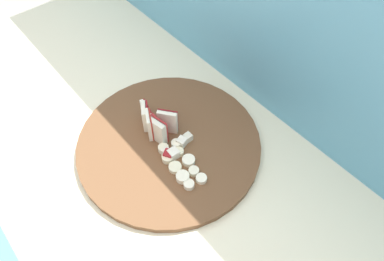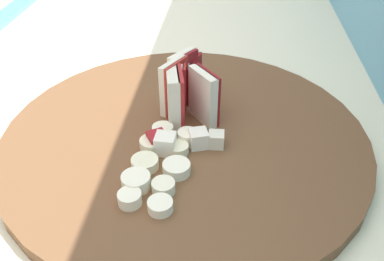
{
  "view_description": "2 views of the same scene",
  "coord_description": "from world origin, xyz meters",
  "px_view_note": "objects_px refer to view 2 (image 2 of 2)",
  "views": [
    {
      "loc": [
        0.4,
        -0.19,
        1.62
      ],
      "look_at": [
        0.04,
        0.12,
        1.0
      ],
      "focal_mm": 32.91,
      "sensor_mm": 36.0,
      "label": 1
    },
    {
      "loc": [
        0.39,
        0.13,
        1.24
      ],
      "look_at": [
        -0.0,
        0.09,
        0.95
      ],
      "focal_mm": 38.22,
      "sensor_mm": 36.0,
      "label": 2
    }
  ],
  "objects_px": {
    "apple_wedge_fan": "(185,88)",
    "banana_slice_rows": "(158,164)",
    "apple_dice_pile": "(178,140)",
    "cutting_board": "(185,135)"
  },
  "relations": [
    {
      "from": "apple_wedge_fan",
      "to": "cutting_board",
      "type": "bearing_deg",
      "value": 6.14
    },
    {
      "from": "cutting_board",
      "to": "apple_dice_pile",
      "type": "distance_m",
      "value": 0.04
    },
    {
      "from": "cutting_board",
      "to": "apple_wedge_fan",
      "type": "distance_m",
      "value": 0.06
    },
    {
      "from": "apple_wedge_fan",
      "to": "banana_slice_rows",
      "type": "distance_m",
      "value": 0.12
    },
    {
      "from": "apple_dice_pile",
      "to": "banana_slice_rows",
      "type": "distance_m",
      "value": 0.04
    },
    {
      "from": "apple_dice_pile",
      "to": "apple_wedge_fan",
      "type": "bearing_deg",
      "value": -179.91
    },
    {
      "from": "cutting_board",
      "to": "apple_dice_pile",
      "type": "height_order",
      "value": "apple_dice_pile"
    },
    {
      "from": "cutting_board",
      "to": "apple_wedge_fan",
      "type": "xyz_separation_m",
      "value": [
        -0.04,
        -0.0,
        0.04
      ]
    },
    {
      "from": "apple_wedge_fan",
      "to": "apple_dice_pile",
      "type": "distance_m",
      "value": 0.08
    },
    {
      "from": "cutting_board",
      "to": "apple_wedge_fan",
      "type": "relative_size",
      "value": 3.82
    }
  ]
}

